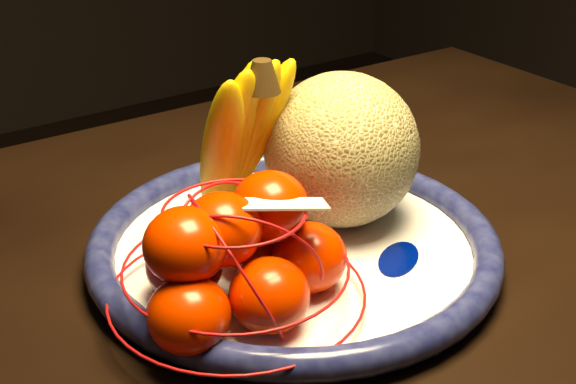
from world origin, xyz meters
TOP-DOWN VIEW (x-y plane):
  - dining_table at (-0.12, 0.02)m, footprint 1.42×0.86m
  - fruit_bowl at (-0.06, 0.01)m, footprint 0.40×0.40m
  - cantaloupe at (0.01, 0.03)m, footprint 0.15×0.15m
  - banana_bunch at (-0.08, 0.07)m, footprint 0.13×0.13m
  - mandarin_bag at (-0.15, -0.04)m, footprint 0.23×0.23m
  - price_tag at (-0.12, -0.06)m, footprint 0.08×0.05m

SIDE VIEW (x-z plane):
  - dining_table at x=-0.12m, z-range 0.28..0.98m
  - fruit_bowl at x=-0.06m, z-range 0.70..0.74m
  - mandarin_bag at x=-0.15m, z-range 0.70..0.84m
  - cantaloupe at x=0.01m, z-range 0.72..0.87m
  - price_tag at x=-0.12m, z-range 0.81..0.82m
  - banana_bunch at x=-0.08m, z-range 0.72..0.92m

